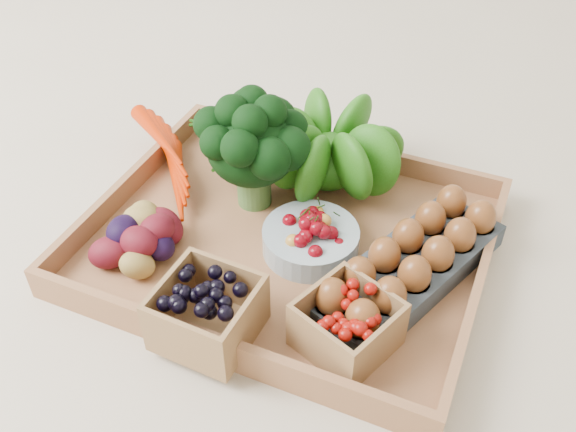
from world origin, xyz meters
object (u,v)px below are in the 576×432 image
at_px(tray, 288,243).
at_px(broccoli, 253,166).
at_px(egg_carton, 408,272).
at_px(cherry_bowl, 311,240).

distance_m(tray, broccoli, 0.13).
xyz_separation_m(broccoli, egg_carton, (0.26, -0.07, -0.05)).
relative_size(tray, cherry_bowl, 4.05).
distance_m(cherry_bowl, egg_carton, 0.14).
bearing_deg(broccoli, cherry_bowl, -28.67).
height_order(tray, broccoli, broccoli).
relative_size(broccoli, egg_carton, 0.56).
xyz_separation_m(tray, broccoli, (-0.08, 0.06, 0.07)).
xyz_separation_m(broccoli, cherry_bowl, (0.12, -0.06, -0.05)).
bearing_deg(egg_carton, broccoli, -173.56).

